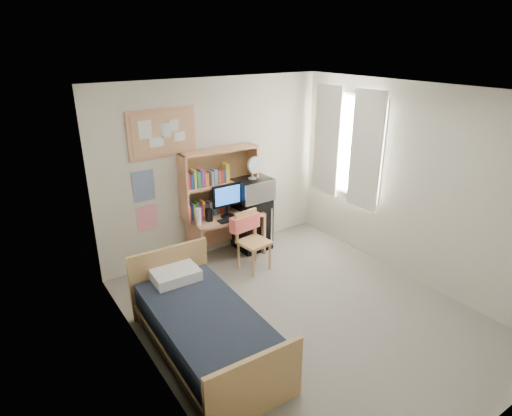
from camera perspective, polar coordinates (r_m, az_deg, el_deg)
floor at (r=5.32m, az=6.37°, el=-14.01°), size 3.60×4.20×0.02m
ceiling at (r=4.36m, az=7.83°, el=15.11°), size 3.60×4.20×0.02m
wall_back at (r=6.32m, az=-5.45°, el=5.21°), size 3.60×0.04×2.60m
wall_front at (r=3.57m, az=29.93°, el=-11.61°), size 3.60×0.04×2.60m
wall_left at (r=3.85m, az=-13.94°, el=-6.61°), size 0.04×4.20×2.60m
wall_right at (r=5.96m, az=20.33°, el=2.88°), size 0.04×4.20×2.60m
window_unit at (r=6.58m, az=12.03°, el=8.19°), size 0.10×1.40×1.70m
curtain_left at (r=6.29m, az=14.43°, el=7.37°), size 0.04×0.55×1.70m
curtain_right at (r=6.83m, az=9.45°, el=8.87°), size 0.04×0.55×1.70m
bulletin_board at (r=5.84m, az=-12.41°, el=9.70°), size 0.94×0.03×0.64m
poster_wave at (r=5.91m, az=-14.78°, el=2.88°), size 0.30×0.01×0.42m
poster_japan at (r=6.07m, az=-14.36°, el=-1.32°), size 0.28×0.01×0.36m
desk at (r=6.41m, az=-4.00°, el=-3.74°), size 1.08×0.55×0.67m
desk_chair at (r=6.02m, az=-0.25°, el=-4.54°), size 0.48×0.48×0.85m
mini_fridge at (r=6.64m, az=-0.56°, el=-2.04°), size 0.50×0.50×0.82m
bed at (r=4.62m, az=-6.66°, el=-16.25°), size 0.97×1.88×0.51m
hutch at (r=6.23m, az=-4.88°, el=3.55°), size 1.17×0.31×0.96m
monitor at (r=6.14m, az=-3.86°, el=0.95°), size 0.46×0.04×0.49m
keyboard at (r=6.11m, az=-3.16°, el=-1.48°), size 0.43×0.14×0.02m
speaker_left at (r=6.06m, az=-6.29°, el=-0.94°), size 0.08×0.08×0.19m
speaker_right at (r=6.34m, az=-1.47°, el=0.14°), size 0.07×0.07×0.17m
water_bottle at (r=5.94m, az=-7.66°, el=-1.16°), size 0.07×0.07×0.25m
hoodie at (r=6.06m, az=-1.50°, el=-1.93°), size 0.47×0.20×0.22m
microwave at (r=6.42m, az=-0.48°, el=2.56°), size 0.56×0.43×0.32m
desk_fan at (r=6.32m, az=-0.49°, el=5.26°), size 0.26×0.26×0.31m
pillow at (r=5.02m, az=-10.66°, el=-8.75°), size 0.52×0.37×0.12m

